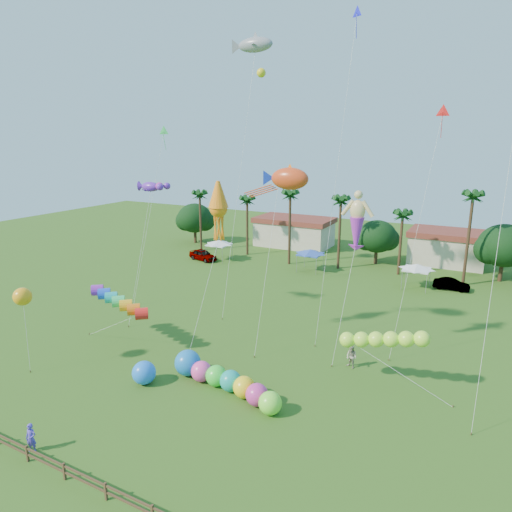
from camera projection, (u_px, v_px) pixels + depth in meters
The scene contains 22 objects.
ground at pixel (180, 434), 28.01m from camera, with size 160.00×160.00×0.00m, color #285116.
tree_line at pixel (394, 238), 62.93m from camera, with size 69.46×8.91×11.00m.
buildings_row at pixel (358, 241), 71.66m from camera, with size 35.00×7.00×4.00m.
tent_row at pixel (309, 252), 61.11m from camera, with size 31.00×4.00×0.60m.
fence at pixel (106, 489), 22.73m from camera, with size 36.12×0.12×1.00m.
car_a at pixel (203, 255), 67.71m from camera, with size 1.89×4.71×1.60m, color #4C4C54.
car_b at pixel (451, 284), 54.47m from camera, with size 1.43×4.09×1.35m, color #4C4C54.
spectator_a at pixel (31, 438), 26.19m from camera, with size 0.65×0.42×1.78m, color #4D39CA.
spectator_b at pixel (351, 357), 35.81m from camera, with size 0.91×0.71×1.88m, color #A19986.
caterpillar_inflatable at pixel (222, 379), 32.73m from camera, with size 9.78×3.60×2.00m.
blue_ball at pixel (144, 373), 33.53m from camera, with size 1.74×1.74×1.74m, color #1C74FF.
rainbow_tube at pixel (125, 310), 38.30m from camera, with size 8.72×4.47×4.11m.
green_worm at pixel (347, 340), 33.34m from camera, with size 10.64×2.78×3.98m.
orange_ball_kite at pixel (22, 297), 34.23m from camera, with size 1.78×1.78×6.75m.
merman_kite at pixel (357, 225), 35.92m from camera, with size 1.97×3.89×13.27m.
fish_kite at pixel (290, 179), 37.59m from camera, with size 5.17×6.23×15.38m.
shark_kite at pixel (255, 45), 44.12m from camera, with size 5.24×7.93×27.25m.
squid_kite at pixel (218, 209), 38.26m from camera, with size 2.05×4.94×14.28m.
lobster_kite at pixel (150, 187), 43.87m from camera, with size 3.49×5.06×13.74m.
delta_kite_red at pixel (442, 117), 35.09m from camera, with size 2.43×4.35×20.14m.
delta_kite_green at pixel (163, 135), 47.79m from camera, with size 2.53×4.57×18.88m.
delta_kite_blue at pixel (356, 22), 36.80m from camera, with size 1.39×5.36×27.98m.
Camera 1 is at (15.59, -19.33, 17.59)m, focal length 32.00 mm.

